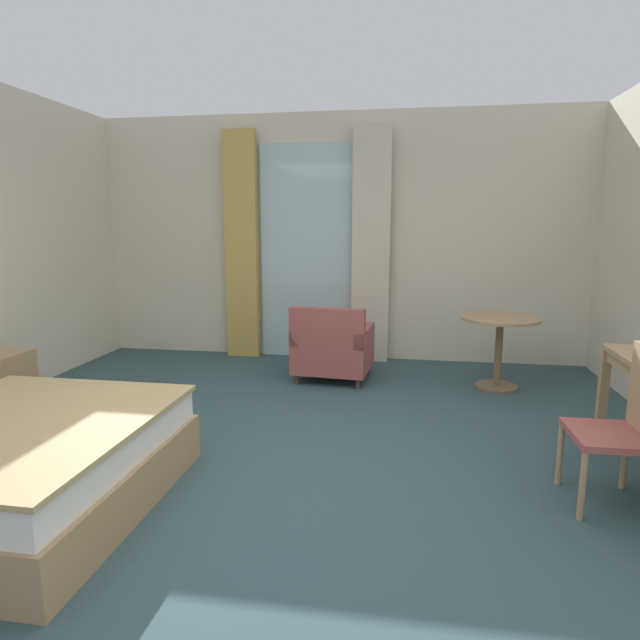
# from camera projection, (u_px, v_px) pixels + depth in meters

# --- Properties ---
(ground) EXTENTS (6.37, 7.05, 0.10)m
(ground) POSITION_uv_depth(u_px,v_px,m) (272.00, 485.00, 3.41)
(ground) COLOR #334C51
(wall_back) EXTENTS (5.97, 0.12, 2.87)m
(wall_back) POSITION_uv_depth(u_px,v_px,m) (338.00, 238.00, 6.31)
(wall_back) COLOR beige
(wall_back) RESTS_ON ground
(balcony_glass_door) EXTENTS (1.11, 0.02, 2.53)m
(balcony_glass_door) POSITION_uv_depth(u_px,v_px,m) (307.00, 253.00, 6.32)
(balcony_glass_door) COLOR silver
(balcony_glass_door) RESTS_ON ground
(curtain_panel_left) EXTENTS (0.39, 0.10, 2.68)m
(curtain_panel_left) POSITION_uv_depth(u_px,v_px,m) (241.00, 246.00, 6.34)
(curtain_panel_left) COLOR tan
(curtain_panel_left) RESTS_ON ground
(curtain_panel_right) EXTENTS (0.43, 0.10, 2.68)m
(curtain_panel_right) POSITION_uv_depth(u_px,v_px,m) (371.00, 247.00, 6.09)
(curtain_panel_right) COLOR beige
(curtain_panel_right) RESTS_ON ground
(desk_chair) EXTENTS (0.43, 0.45, 0.93)m
(desk_chair) POSITION_uv_depth(u_px,v_px,m) (626.00, 421.00, 2.99)
(desk_chair) COLOR #9E4C47
(desk_chair) RESTS_ON ground
(armchair_by_window) EXTENTS (0.81, 0.78, 0.79)m
(armchair_by_window) POSITION_uv_depth(u_px,v_px,m) (332.00, 349.00, 5.50)
(armchair_by_window) COLOR #9E4C47
(armchair_by_window) RESTS_ON ground
(round_cafe_table) EXTENTS (0.75, 0.75, 0.71)m
(round_cafe_table) POSITION_uv_depth(u_px,v_px,m) (499.00, 335.00, 5.18)
(round_cafe_table) COLOR tan
(round_cafe_table) RESTS_ON ground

